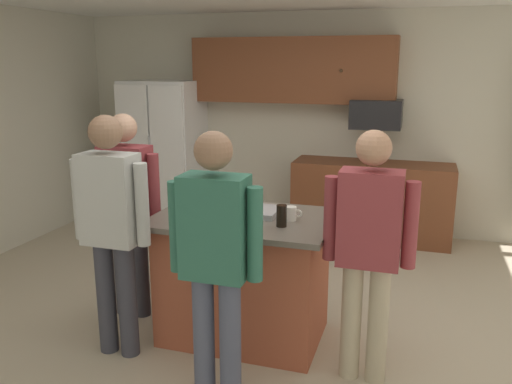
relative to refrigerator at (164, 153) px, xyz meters
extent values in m
plane|color=#B7A88E|center=(2.00, -2.38, -0.90)|extent=(7.04, 7.04, 0.00)
cube|color=beige|center=(2.00, 0.42, 0.40)|extent=(6.40, 0.10, 2.60)
cube|color=brown|center=(1.60, 0.22, 1.03)|extent=(2.40, 0.35, 0.75)
sphere|color=#4C3823|center=(2.20, 0.03, 1.03)|extent=(0.04, 0.04, 0.04)
cube|color=brown|center=(2.60, 0.10, -0.45)|extent=(1.80, 0.60, 0.90)
sphere|color=#4C3823|center=(3.05, -0.22, -0.45)|extent=(0.04, 0.04, 0.04)
cube|color=white|center=(0.00, 0.02, 0.00)|extent=(0.91, 0.70, 1.80)
cube|color=white|center=(-0.23, -0.35, 0.00)|extent=(0.43, 0.04, 1.72)
cube|color=white|center=(0.23, -0.35, 0.00)|extent=(0.43, 0.04, 1.72)
cylinder|color=#B2B2B7|center=(0.00, -0.38, 0.09)|extent=(0.02, 0.02, 0.35)
cube|color=black|center=(2.60, 0.12, 0.55)|extent=(0.56, 0.40, 0.32)
cube|color=#9E4C33|center=(1.92, -2.52, -0.45)|extent=(1.14, 0.74, 0.90)
cube|color=#60564C|center=(1.92, -2.52, 0.02)|extent=(1.28, 0.88, 0.04)
cylinder|color=#383842|center=(1.07, -3.02, -0.49)|extent=(0.13, 0.13, 0.82)
cylinder|color=#383842|center=(1.24, -3.02, -0.49)|extent=(0.13, 0.13, 0.82)
cube|color=#B7B7B2|center=(1.15, -3.02, 0.23)|extent=(0.38, 0.22, 0.62)
sphere|color=#8C664C|center=(1.15, -3.02, 0.68)|extent=(0.22, 0.22, 0.22)
cylinder|color=#B7B7B2|center=(0.91, -3.02, 0.21)|extent=(0.09, 0.09, 0.56)
cylinder|color=#B7B7B2|center=(1.39, -3.02, 0.21)|extent=(0.09, 0.09, 0.56)
cylinder|color=tan|center=(2.75, -2.81, -0.50)|extent=(0.13, 0.13, 0.79)
cylinder|color=tan|center=(2.92, -2.81, -0.50)|extent=(0.13, 0.13, 0.79)
cube|color=maroon|center=(2.84, -2.81, 0.19)|extent=(0.38, 0.22, 0.60)
sphere|color=tan|center=(2.84, -2.81, 0.63)|extent=(0.22, 0.22, 0.22)
cylinder|color=maroon|center=(2.60, -2.81, 0.17)|extent=(0.09, 0.09, 0.54)
cylinder|color=maroon|center=(3.08, -2.81, 0.17)|extent=(0.09, 0.09, 0.54)
cylinder|color=#4C5166|center=(1.93, -3.31, -0.50)|extent=(0.13, 0.13, 0.81)
cylinder|color=#4C5166|center=(2.10, -3.31, -0.50)|extent=(0.13, 0.13, 0.81)
cube|color=#2D6651|center=(2.02, -3.31, 0.21)|extent=(0.38, 0.22, 0.60)
sphere|color=#8C664C|center=(2.02, -3.31, 0.65)|extent=(0.22, 0.22, 0.22)
cylinder|color=#2D6651|center=(1.78, -3.31, 0.19)|extent=(0.09, 0.09, 0.54)
cylinder|color=#2D6651|center=(2.26, -3.31, 0.19)|extent=(0.09, 0.09, 0.54)
cylinder|color=#383842|center=(0.85, -2.45, -0.50)|extent=(0.13, 0.13, 0.80)
cylinder|color=#383842|center=(1.02, -2.45, -0.50)|extent=(0.13, 0.13, 0.80)
cube|color=maroon|center=(0.94, -2.45, 0.20)|extent=(0.38, 0.22, 0.60)
sphere|color=tan|center=(0.94, -2.45, 0.64)|extent=(0.22, 0.22, 0.22)
cylinder|color=maroon|center=(0.70, -2.45, 0.18)|extent=(0.09, 0.09, 0.54)
cylinder|color=maroon|center=(1.18, -2.45, 0.18)|extent=(0.09, 0.09, 0.54)
cylinder|color=black|center=(2.24, -2.67, 0.12)|extent=(0.07, 0.07, 0.15)
cylinder|color=white|center=(1.65, -2.72, 0.09)|extent=(0.09, 0.09, 0.10)
torus|color=white|center=(1.71, -2.72, 0.10)|extent=(0.06, 0.01, 0.06)
cylinder|color=white|center=(2.27, -2.51, 0.09)|extent=(0.08, 0.08, 0.10)
torus|color=white|center=(2.32, -2.51, 0.10)|extent=(0.06, 0.01, 0.06)
cylinder|color=black|center=(1.80, -2.68, 0.12)|extent=(0.07, 0.07, 0.17)
cube|color=#B7B7BC|center=(1.93, -2.43, 0.05)|extent=(0.44, 0.30, 0.02)
cube|color=#A8A8AD|center=(1.93, -2.43, 0.07)|extent=(0.44, 0.30, 0.02)
camera|label=1|loc=(3.11, -5.97, 1.12)|focal=37.06mm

